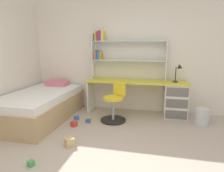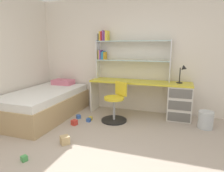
% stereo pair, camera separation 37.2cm
% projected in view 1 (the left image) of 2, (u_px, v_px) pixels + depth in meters
% --- Properties ---
extents(ground_plane, '(5.55, 6.00, 0.02)m').
position_uv_depth(ground_plane, '(97.00, 172.00, 2.41)').
color(ground_plane, '#B2A393').
extents(room_shell, '(5.55, 6.00, 2.60)m').
position_uv_depth(room_shell, '(52.00, 58.00, 3.57)').
color(room_shell, silver).
rests_on(room_shell, ground_plane).
extents(desk, '(2.17, 0.50, 0.76)m').
position_uv_depth(desk, '(164.00, 96.00, 4.27)').
color(desk, gold).
rests_on(desk, ground_plane).
extents(bookshelf_hutch, '(1.66, 0.22, 1.09)m').
position_uv_depth(bookshelf_hutch, '(119.00, 51.00, 4.43)').
color(bookshelf_hutch, silver).
rests_on(bookshelf_hutch, desk).
extents(desk_lamp, '(0.20, 0.17, 0.38)m').
position_uv_depth(desk_lamp, '(179.00, 70.00, 4.09)').
color(desk_lamp, black).
rests_on(desk_lamp, desk).
extents(swivel_chair, '(0.52, 0.52, 0.79)m').
position_uv_depth(swivel_chair, '(114.00, 106.00, 4.01)').
color(swivel_chair, black).
rests_on(swivel_chair, ground_plane).
extents(bed_platform, '(1.15, 2.05, 0.69)m').
position_uv_depth(bed_platform, '(40.00, 106.00, 4.12)').
color(bed_platform, tan).
rests_on(bed_platform, ground_plane).
extents(waste_bin, '(0.27, 0.27, 0.32)m').
position_uv_depth(waste_bin, '(202.00, 116.00, 3.83)').
color(waste_bin, silver).
rests_on(waste_bin, ground_plane).
extents(toy_block_natural_0, '(0.18, 0.18, 0.13)m').
position_uv_depth(toy_block_natural_0, '(69.00, 142.00, 3.01)').
color(toy_block_natural_0, tan).
rests_on(toy_block_natural_0, ground_plane).
extents(toy_block_yellow_1, '(0.08, 0.08, 0.07)m').
position_uv_depth(toy_block_yellow_1, '(89.00, 119.00, 4.03)').
color(toy_block_yellow_1, gold).
rests_on(toy_block_yellow_1, ground_plane).
extents(toy_block_green_2, '(0.09, 0.09, 0.07)m').
position_uv_depth(toy_block_green_2, '(31.00, 163.00, 2.52)').
color(toy_block_green_2, '#479E51').
rests_on(toy_block_green_2, ground_plane).
extents(toy_block_red_3, '(0.13, 0.13, 0.10)m').
position_uv_depth(toy_block_red_3, '(74.00, 124.00, 3.75)').
color(toy_block_red_3, red).
rests_on(toy_block_red_3, ground_plane).
extents(toy_block_blue_4, '(0.11, 0.11, 0.08)m').
position_uv_depth(toy_block_blue_4, '(77.00, 118.00, 4.10)').
color(toy_block_blue_4, '#3860B7').
rests_on(toy_block_blue_4, ground_plane).
extents(toy_block_blue_5, '(0.08, 0.08, 0.07)m').
position_uv_depth(toy_block_blue_5, '(88.00, 121.00, 3.94)').
color(toy_block_blue_5, '#3860B7').
rests_on(toy_block_blue_5, ground_plane).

